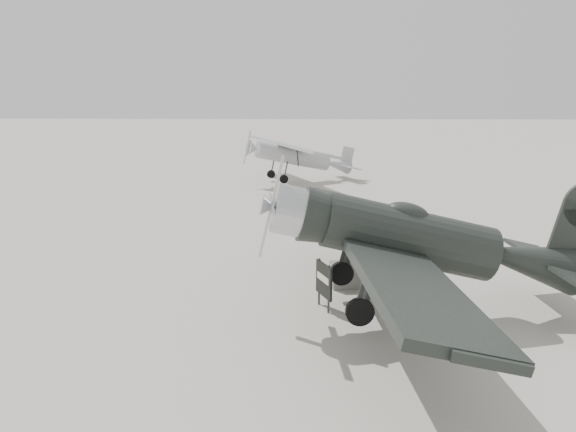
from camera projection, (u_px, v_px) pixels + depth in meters
name	position (u px, v px, depth m)	size (l,w,h in m)	color
ground	(286.00, 265.00, 20.43)	(160.00, 160.00, 0.00)	#AAA297
lowwing_monoplane	(424.00, 241.00, 15.43)	(9.38, 13.15, 4.23)	black
highwing_monoplane	(297.00, 153.00, 36.58)	(8.12, 10.51, 3.08)	#979A9C
equipment_block	(353.00, 275.00, 18.35)	(1.44, 0.90, 0.72)	#625F5B
sign_board	(324.00, 281.00, 16.34)	(0.45, 0.95, 1.44)	#333333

